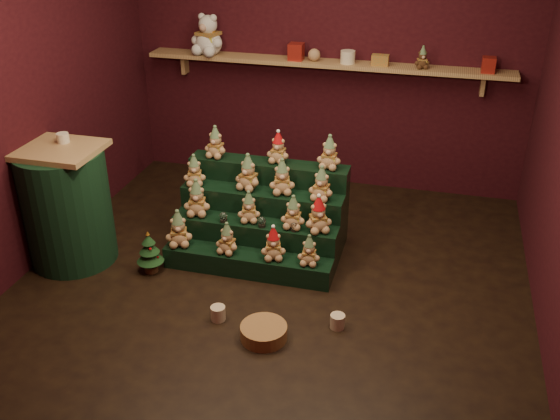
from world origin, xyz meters
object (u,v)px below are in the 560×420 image
(side_table, at_px, (67,205))
(wicker_basket, at_px, (264,332))
(snow_globe_b, at_px, (262,222))
(snow_globe_c, at_px, (294,226))
(brown_bear, at_px, (422,58))
(riser_tier_front, at_px, (247,263))
(mini_christmas_tree, at_px, (150,252))
(snow_globe_a, at_px, (223,217))
(mug_right, at_px, (338,321))
(white_bear, at_px, (208,29))
(mug_left, at_px, (218,313))

(side_table, bearing_deg, wicker_basket, -18.39)
(snow_globe_b, bearing_deg, wicker_basket, -73.16)
(wicker_basket, bearing_deg, snow_globe_c, 90.74)
(snow_globe_b, xyz_separation_m, side_table, (-1.58, -0.32, 0.10))
(wicker_basket, xyz_separation_m, brown_bear, (0.80, 2.58, 1.37))
(riser_tier_front, relative_size, brown_bear, 7.01)
(snow_globe_b, height_order, side_table, side_table)
(mini_christmas_tree, distance_m, wicker_basket, 1.29)
(brown_bear, bearing_deg, snow_globe_a, -149.03)
(mug_right, distance_m, wicker_basket, 0.54)
(snow_globe_a, bearing_deg, brown_bear, 49.46)
(snow_globe_c, distance_m, mini_christmas_tree, 1.20)
(brown_bear, bearing_deg, white_bear, 161.51)
(snow_globe_c, bearing_deg, side_table, -170.29)
(mug_right, xyz_separation_m, wicker_basket, (-0.48, -0.25, -0.00))
(riser_tier_front, xyz_separation_m, snow_globe_c, (0.35, 0.16, 0.31))
(snow_globe_b, xyz_separation_m, mini_christmas_tree, (-0.86, -0.34, -0.22))
(snow_globe_a, relative_size, snow_globe_c, 1.08)
(side_table, height_order, white_bear, white_bear)
(riser_tier_front, relative_size, wicker_basket, 4.22)
(snow_globe_c, bearing_deg, snow_globe_a, -180.00)
(riser_tier_front, height_order, side_table, side_table)
(side_table, bearing_deg, mug_left, -18.59)
(snow_globe_b, distance_m, mini_christmas_tree, 0.95)
(snow_globe_c, bearing_deg, wicker_basket, -89.26)
(riser_tier_front, height_order, white_bear, white_bear)
(snow_globe_c, relative_size, wicker_basket, 0.24)
(snow_globe_b, distance_m, side_table, 1.61)
(wicker_basket, bearing_deg, side_table, 161.66)
(snow_globe_a, height_order, mug_left, snow_globe_a)
(snow_globe_a, xyz_separation_m, side_table, (-1.24, -0.32, 0.10))
(snow_globe_b, height_order, mug_left, snow_globe_b)
(snow_globe_b, height_order, wicker_basket, snow_globe_b)
(snow_globe_b, height_order, white_bear, white_bear)
(snow_globe_a, distance_m, side_table, 1.29)
(snow_globe_c, xyz_separation_m, mini_christmas_tree, (-1.13, -0.34, -0.22))
(snow_globe_c, height_order, mini_christmas_tree, snow_globe_c)
(mug_left, distance_m, wicker_basket, 0.40)
(riser_tier_front, distance_m, brown_bear, 2.53)
(snow_globe_c, bearing_deg, mug_right, -54.07)
(snow_globe_a, bearing_deg, mini_christmas_tree, -146.94)
(mug_left, height_order, white_bear, white_bear)
(snow_globe_b, distance_m, white_bear, 2.27)
(mug_left, xyz_separation_m, wicker_basket, (0.38, -0.12, -0.00))
(snow_globe_c, height_order, brown_bear, brown_bear)
(riser_tier_front, xyz_separation_m, snow_globe_a, (-0.25, 0.16, 0.31))
(riser_tier_front, relative_size, snow_globe_b, 15.93)
(snow_globe_b, bearing_deg, mini_christmas_tree, -158.27)
(snow_globe_c, xyz_separation_m, side_table, (-1.85, -0.32, 0.10))
(mug_left, xyz_separation_m, white_bear, (-0.92, 2.46, 1.52))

